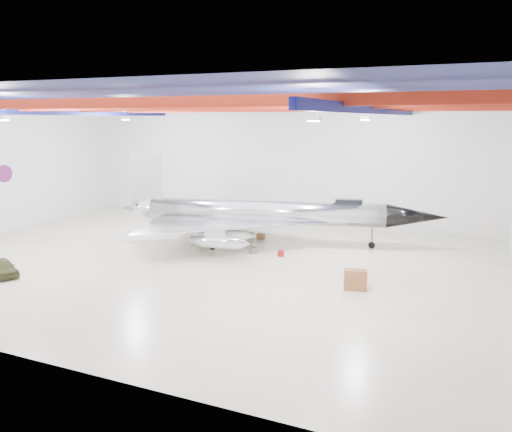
% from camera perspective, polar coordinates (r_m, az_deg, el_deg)
% --- Properties ---
extents(floor, '(40.00, 40.00, 0.00)m').
position_cam_1_polar(floor, '(34.64, -6.86, -5.19)').
color(floor, beige).
rests_on(floor, ground).
extents(wall_back, '(40.00, 0.00, 40.00)m').
position_cam_1_polar(wall_back, '(46.99, 2.23, 6.01)').
color(wall_back, silver).
rests_on(wall_back, floor).
extents(ceiling, '(40.00, 40.00, 0.00)m').
position_cam_1_polar(ceiling, '(33.28, -7.31, 13.30)').
color(ceiling, '#0A0F38').
rests_on(ceiling, wall_back).
extents(ceiling_structure, '(39.50, 29.50, 1.08)m').
position_cam_1_polar(ceiling_structure, '(33.26, -7.28, 12.14)').
color(ceiling_structure, maroon).
rests_on(ceiling_structure, ceiling).
extents(wall_roundel, '(0.10, 1.50, 1.50)m').
position_cam_1_polar(wall_roundel, '(48.13, -26.80, 4.35)').
color(wall_roundel, '#B21414').
rests_on(wall_roundel, wall_left).
extents(jet_aircraft, '(25.10, 17.61, 6.94)m').
position_cam_1_polar(jet_aircraft, '(38.58, 0.94, 0.06)').
color(jet_aircraft, silver).
rests_on(jet_aircraft, floor).
extents(jeep, '(3.35, 2.42, 1.06)m').
position_cam_1_polar(jeep, '(35.05, -26.96, -5.26)').
color(jeep, '#3C3E1F').
rests_on(jeep, floor).
extents(desk, '(1.42, 0.95, 1.19)m').
position_cam_1_polar(desk, '(29.30, 11.28, -7.17)').
color(desk, brown).
rests_on(desk, floor).
extents(crate_ply, '(0.64, 0.57, 0.38)m').
position_cam_1_polar(crate_ply, '(40.76, -6.10, -2.41)').
color(crate_ply, olive).
rests_on(crate_ply, floor).
extents(toolbox_red, '(0.49, 0.42, 0.30)m').
position_cam_1_polar(toolbox_red, '(44.31, -4.10, -1.33)').
color(toolbox_red, '#9A100F').
rests_on(toolbox_red, floor).
extents(engine_drum, '(0.63, 0.63, 0.46)m').
position_cam_1_polar(engine_drum, '(36.40, -0.34, -3.93)').
color(engine_drum, '#59595B').
rests_on(engine_drum, floor).
extents(parts_bin, '(0.63, 0.51, 0.43)m').
position_cam_1_polar(parts_bin, '(40.67, 0.57, -2.34)').
color(parts_bin, olive).
rests_on(parts_bin, floor).
extents(crate_small, '(0.47, 0.42, 0.27)m').
position_cam_1_polar(crate_small, '(45.33, -12.84, -1.32)').
color(crate_small, '#59595B').
rests_on(crate_small, floor).
extents(tool_chest, '(0.54, 0.54, 0.42)m').
position_cam_1_polar(tool_chest, '(35.68, 2.85, -4.29)').
color(tool_chest, '#9A100F').
rests_on(tool_chest, floor).
extents(oil_barrel, '(0.70, 0.62, 0.41)m').
position_cam_1_polar(oil_barrel, '(38.36, -5.97, -3.24)').
color(oil_barrel, olive).
rests_on(oil_barrel, floor).
extents(spares_box, '(0.52, 0.52, 0.41)m').
position_cam_1_polar(spares_box, '(41.24, -0.59, -2.16)').
color(spares_box, '#59595B').
rests_on(spares_box, floor).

